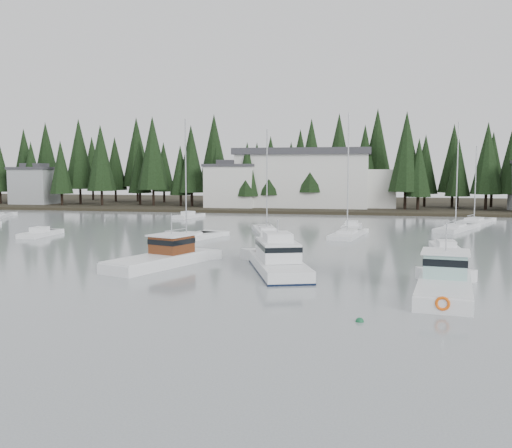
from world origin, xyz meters
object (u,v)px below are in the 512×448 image
at_px(house_far_west, 35,185).
at_px(sailboat_3, 187,239).
at_px(sailboat_5, 267,233).
at_px(runabout_3, 188,217).
at_px(house_west, 232,185).
at_px(sailboat_4, 347,236).
at_px(runabout_4, 351,228).
at_px(harbor_inn, 314,179).
at_px(runabout_1, 446,250).
at_px(cabin_cruiser_center, 278,263).
at_px(lobster_boat_teal, 444,286).
at_px(sailboat_9, 455,230).
at_px(lobster_boat_brown, 159,259).
at_px(runabout_0, 40,235).
at_px(sailboat_7, 474,223).

height_order(house_far_west, sailboat_3, sailboat_3).
height_order(sailboat_3, sailboat_5, sailboat_3).
bearing_deg(house_far_west, runabout_3, -28.15).
bearing_deg(house_west, sailboat_3, -81.93).
xyz_separation_m(sailboat_4, runabout_4, (0.17, 8.77, 0.04)).
height_order(harbor_inn, runabout_1, harbor_inn).
distance_m(cabin_cruiser_center, lobster_boat_teal, 12.42).
bearing_deg(sailboat_9, lobster_boat_brown, 165.23).
bearing_deg(house_west, harbor_inn, 12.52).
height_order(sailboat_4, sailboat_9, sailboat_4).
distance_m(house_west, sailboat_9, 47.23).
height_order(house_west, runabout_4, house_west).
bearing_deg(sailboat_5, sailboat_4, -117.34).
bearing_deg(runabout_0, house_far_west, 33.21).
distance_m(lobster_boat_teal, sailboat_7, 49.73).
xyz_separation_m(house_west, runabout_4, (23.30, -31.15, -4.52)).
bearing_deg(sailboat_5, sailboat_3, 121.04).
relative_size(lobster_boat_brown, sailboat_7, 0.86).
distance_m(sailboat_5, runabout_3, 24.71).
height_order(house_far_west, sailboat_9, sailboat_9).
distance_m(house_west, runabout_0, 47.51).
relative_size(cabin_cruiser_center, runabout_3, 1.72).
bearing_deg(runabout_0, runabout_1, -94.70).
bearing_deg(lobster_boat_teal, runabout_0, 68.57).
distance_m(cabin_cruiser_center, sailboat_5, 25.29).
bearing_deg(harbor_inn, sailboat_5, -91.78).
bearing_deg(cabin_cruiser_center, lobster_boat_brown, 67.51).
height_order(sailboat_9, runabout_4, sailboat_9).
xyz_separation_m(house_west, harbor_inn, (15.04, 3.34, 1.12)).
height_order(lobster_boat_brown, runabout_4, lobster_boat_brown).
height_order(harbor_inn, sailboat_4, sailboat_4).
bearing_deg(runabout_0, sailboat_5, -72.10).
distance_m(lobster_boat_teal, runabout_4, 38.32).
bearing_deg(runabout_0, house_west, -12.98).
distance_m(house_west, sailboat_3, 46.92).
bearing_deg(sailboat_3, runabout_4, -29.61).
bearing_deg(house_west, sailboat_5, -70.21).
bearing_deg(cabin_cruiser_center, runabout_0, 41.78).
relative_size(lobster_boat_teal, runabout_4, 1.66).
height_order(cabin_cruiser_center, sailboat_9, sailboat_9).
bearing_deg(house_far_west, house_west, -2.73).
height_order(house_west, sailboat_7, sailboat_7).
bearing_deg(cabin_cruiser_center, runabout_3, 7.22).
relative_size(house_west, cabin_cruiser_center, 0.89).
relative_size(house_far_west, runabout_0, 1.50).
bearing_deg(harbor_inn, runabout_3, -127.22).
distance_m(cabin_cruiser_center, runabout_1, 18.73).
xyz_separation_m(sailboat_3, sailboat_7, (33.20, 26.14, -0.01)).
bearing_deg(sailboat_3, harbor_inn, 8.67).
height_order(harbor_inn, lobster_boat_brown, harbor_inn).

